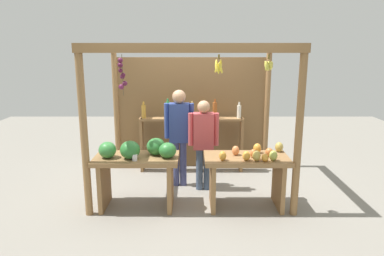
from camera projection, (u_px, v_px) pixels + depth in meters
name	position (u px, v px, depth m)	size (l,w,h in m)	color
ground_plane	(192.00, 186.00, 5.87)	(12.00, 12.00, 0.00)	gray
market_stall	(192.00, 101.00, 6.01)	(2.94, 2.14, 2.30)	olive
fruit_counter_left	(139.00, 163.00, 4.98)	(1.20, 0.64, 1.00)	olive
fruit_counter_right	(248.00, 169.00, 5.00)	(1.18, 0.64, 0.90)	olive
bottle_shelf_unit	(192.00, 129.00, 6.44)	(1.88, 0.22, 1.35)	olive
vendor_man	(180.00, 129.00, 5.71)	(0.48, 0.22, 1.60)	#42487D
vendor_woman	(204.00, 138.00, 5.56)	(0.48, 0.20, 1.45)	#405370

